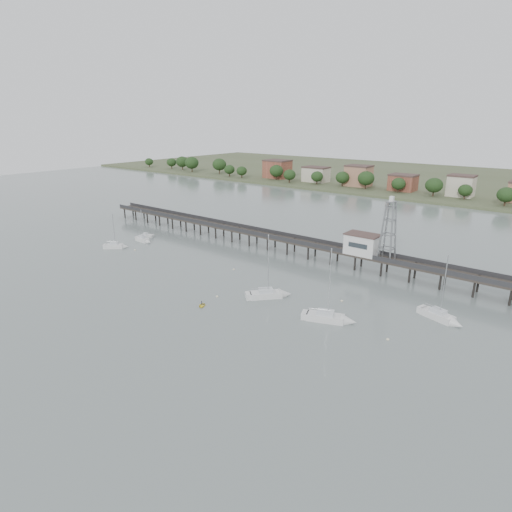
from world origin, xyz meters
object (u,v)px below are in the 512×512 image
Objects in this scene: lattice_tower at (389,231)px; sailboat_e at (444,318)px; sailboat_c at (273,294)px; sailboat_b at (144,240)px; pier at (281,238)px; yellow_dinghy at (202,306)px; sailboat_a at (118,246)px; white_tender at (147,236)px; sailboat_d at (334,319)px.

lattice_tower is 28.15m from sailboat_e.
sailboat_e is 34.14m from sailboat_c.
sailboat_b is (-70.24, -18.99, -10.44)m from lattice_tower.
sailboat_e is at bearing -19.41° from pier.
pier is 42.96m from yellow_dinghy.
sailboat_a reaches higher than white_tender.
sailboat_e reaches higher than pier.
lattice_tower is 77.17m from sailboat_a.
pier reaches higher than yellow_dinghy.
lattice_tower is at bearing 0.00° from pier.
lattice_tower is 32.86m from sailboat_d.
sailboat_a is (-90.21, -10.25, 0.02)m from sailboat_e.
white_tender is (-61.10, 14.09, -0.16)m from sailboat_c.
yellow_dinghy is (-8.62, -12.98, -0.63)m from sailboat_c.
white_tender is (-93.46, 3.21, -0.16)m from sailboat_e.
sailboat_b is 4.72× the size of yellow_dinghy.
yellow_dinghy is at bearing -23.03° from sailboat_b.
sailboat_d is 3.59× the size of white_tender.
sailboat_c is (-13.26, -28.72, -10.47)m from lattice_tower.
sailboat_c is (18.24, -28.72, -3.16)m from pier.
lattice_tower is 73.50m from sailboat_b.
sailboat_a reaches higher than sailboat_b.
sailboat_d is (-16.31, -13.19, -0.01)m from sailboat_e.
sailboat_e is 6.10× the size of yellow_dinghy.
sailboat_d reaches higher than sailboat_c.
lattice_tower is 1.03× the size of sailboat_c.
sailboat_c is at bearing -42.75° from sailboat_a.
sailboat_d reaches higher than pier.
yellow_dinghy is at bearing -46.44° from white_tender.
pier is at bearing -6.79° from sailboat_a.
sailboat_c is (57.85, -0.63, -0.02)m from sailboat_a.
sailboat_d is at bearing -42.13° from pier.
sailboat_c reaches higher than sailboat_e.
sailboat_a is (-39.61, -28.09, -3.14)m from pier.
sailboat_d reaches higher than white_tender.
sailboat_e reaches higher than sailboat_b.
sailboat_b is 2.49× the size of white_tender.
sailboat_d reaches higher than sailboat_a.
pier is at bearing 74.82° from sailboat_c.
white_tender is 59.05m from yellow_dinghy.
lattice_tower is at bearing -8.03° from white_tender.
yellow_dinghy is at bearing -171.20° from sailboat_c.
sailboat_b reaches higher than white_tender.
white_tender is (-74.36, -14.62, -10.62)m from lattice_tower.
lattice_tower reaches higher than sailboat_d.
lattice_tower is at bearing 17.61° from sailboat_c.
sailboat_a is 4.86× the size of yellow_dinghy.
white_tender is at bearing -161.16° from pier.
sailboat_e is at bearing -21.12° from white_tender.
sailboat_b is at bearing -65.75° from white_tender.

